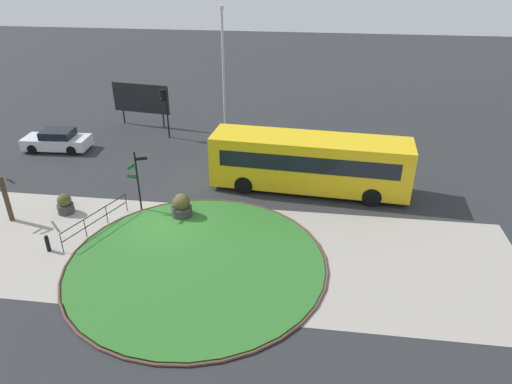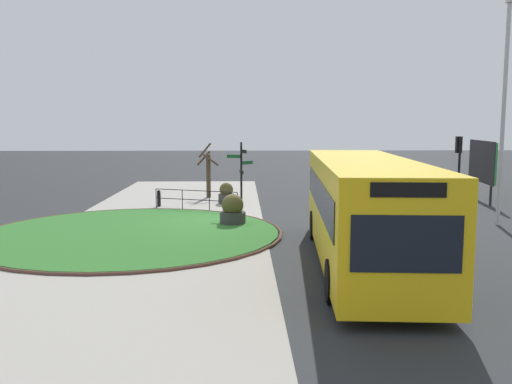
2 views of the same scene
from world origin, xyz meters
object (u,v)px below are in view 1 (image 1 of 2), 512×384
(billboard_left, at_px, (141,99))
(street_tree_bare, at_px, (5,195))
(car_near_lane, at_px, (57,141))
(planter_near_signpost, at_px, (65,205))
(signpost_directional, at_px, (137,177))
(lamppost_tall, at_px, (224,73))
(bollard_foreground, at_px, (48,243))
(traffic_light_near, at_px, (164,103))
(bus_yellow, at_px, (310,162))
(planter_kerbside, at_px, (181,207))

(billboard_left, xyz_separation_m, street_tree_bare, (-1.65, -14.37, -0.63))
(car_near_lane, distance_m, billboard_left, 6.91)
(billboard_left, bearing_deg, planter_near_signpost, -78.72)
(signpost_directional, xyz_separation_m, lamppost_tall, (2.45, 10.25, 2.82))
(billboard_left, bearing_deg, car_near_lane, -117.47)
(bollard_foreground, height_order, traffic_light_near, traffic_light_near)
(bus_yellow, bearing_deg, billboard_left, 148.79)
(car_near_lane, height_order, street_tree_bare, street_tree_bare)
(traffic_light_near, relative_size, billboard_left, 0.77)
(bollard_foreground, xyz_separation_m, street_tree_bare, (-3.22, 2.21, 0.99))
(signpost_directional, distance_m, lamppost_tall, 10.91)
(car_near_lane, xyz_separation_m, lamppost_tall, (10.72, 3.20, 4.06))
(bus_yellow, height_order, planter_kerbside, bus_yellow)
(planter_kerbside, bearing_deg, signpost_directional, 171.28)
(billboard_left, relative_size, planter_near_signpost, 4.19)
(bus_yellow, relative_size, traffic_light_near, 3.14)
(planter_near_signpost, xyz_separation_m, planter_kerbside, (5.92, 0.43, 0.08))
(traffic_light_near, height_order, billboard_left, traffic_light_near)
(lamppost_tall, height_order, planter_near_signpost, lamppost_tall)
(lamppost_tall, xyz_separation_m, street_tree_bare, (-8.41, -12.08, -3.30))
(bollard_foreground, height_order, planter_kerbside, planter_kerbside)
(car_near_lane, relative_size, planter_near_signpost, 4.03)
(traffic_light_near, distance_m, planter_kerbside, 11.52)
(signpost_directional, height_order, car_near_lane, signpost_directional)
(bus_yellow, xyz_separation_m, planter_near_signpost, (-12.07, -4.27, -1.15))
(bus_yellow, bearing_deg, street_tree_bare, -155.58)
(planter_kerbside, bearing_deg, bus_yellow, 32.00)
(street_tree_bare, bearing_deg, signpost_directional, 17.10)
(bollard_foreground, bearing_deg, planter_kerbside, 36.27)
(car_near_lane, xyz_separation_m, traffic_light_near, (6.51, 3.21, 1.88))
(lamppost_tall, xyz_separation_m, planter_kerbside, (-0.16, -10.60, -4.14))
(traffic_light_near, bearing_deg, planter_near_signpost, 85.15)
(bus_yellow, distance_m, traffic_light_near, 12.28)
(bus_yellow, distance_m, lamppost_tall, 9.54)
(lamppost_tall, bearing_deg, street_tree_bare, -124.84)
(car_near_lane, relative_size, traffic_light_near, 1.26)
(bus_yellow, relative_size, car_near_lane, 2.50)
(bollard_foreground, bearing_deg, bus_yellow, 33.97)
(signpost_directional, height_order, bus_yellow, signpost_directional)
(bollard_foreground, bearing_deg, billboard_left, 95.43)
(street_tree_bare, bearing_deg, bollard_foreground, -34.41)
(street_tree_bare, bearing_deg, planter_kerbside, 10.20)
(billboard_left, relative_size, street_tree_bare, 1.51)
(billboard_left, bearing_deg, traffic_light_near, -33.47)
(lamppost_tall, bearing_deg, billboard_left, 161.34)
(billboard_left, relative_size, planter_kerbside, 3.55)
(planter_near_signpost, bearing_deg, traffic_light_near, 80.43)
(car_near_lane, distance_m, traffic_light_near, 7.49)
(planter_near_signpost, bearing_deg, bollard_foreground, -74.80)
(planter_kerbside, height_order, street_tree_bare, street_tree_bare)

